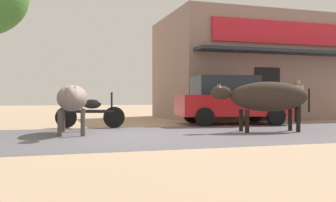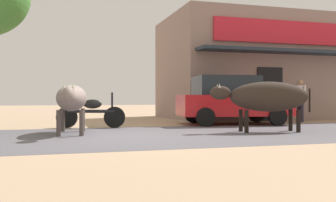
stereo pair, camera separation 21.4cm
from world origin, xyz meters
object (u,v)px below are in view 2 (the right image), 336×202
(parked_hatchback_car, at_px, (231,100))
(cow_near_brown, at_px, (71,99))
(parked_motorcycle, at_px, (92,112))
(cow_far_dark, at_px, (267,97))
(pedestrian_by_shop, at_px, (300,97))

(parked_hatchback_car, distance_m, cow_near_brown, 5.77)
(parked_motorcycle, distance_m, cow_near_brown, 2.00)
(parked_hatchback_car, height_order, cow_far_dark, parked_hatchback_car)
(parked_motorcycle, relative_size, cow_far_dark, 0.73)
(cow_far_dark, xyz_separation_m, pedestrian_by_shop, (3.39, 3.34, -0.00))
(parked_hatchback_car, relative_size, cow_far_dark, 1.41)
(cow_near_brown, height_order, cow_far_dark, cow_far_dark)
(pedestrian_by_shop, bearing_deg, parked_hatchback_car, -173.21)
(parked_hatchback_car, height_order, pedestrian_by_shop, parked_hatchback_car)
(parked_motorcycle, distance_m, cow_far_dark, 5.13)
(parked_hatchback_car, relative_size, pedestrian_by_shop, 2.46)
(parked_motorcycle, relative_size, cow_near_brown, 0.78)
(parked_motorcycle, bearing_deg, cow_near_brown, -109.50)
(cow_far_dark, bearing_deg, pedestrian_by_shop, 44.57)
(parked_hatchback_car, height_order, cow_near_brown, parked_hatchback_car)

